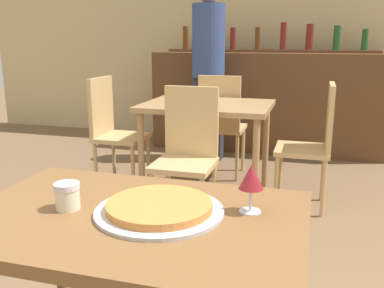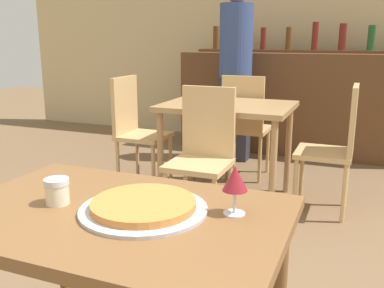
{
  "view_description": "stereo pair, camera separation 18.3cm",
  "coord_description": "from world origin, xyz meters",
  "px_view_note": "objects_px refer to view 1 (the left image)",
  "views": [
    {
      "loc": [
        0.53,
        -1.16,
        1.28
      ],
      "look_at": [
        0.04,
        0.55,
        0.84
      ],
      "focal_mm": 40.0,
      "sensor_mm": 36.0,
      "label": 1
    },
    {
      "loc": [
        0.71,
        -1.1,
        1.28
      ],
      "look_at": [
        0.04,
        0.55,
        0.84
      ],
      "focal_mm": 40.0,
      "sensor_mm": 36.0,
      "label": 2
    }
  ],
  "objects_px": {
    "chair_far_side_back": "(221,120)",
    "chair_far_side_left": "(112,126)",
    "cheese_shaker": "(67,196)",
    "chair_far_side_front": "(188,148)",
    "person_standing": "(208,65)",
    "wine_glass": "(251,178)",
    "chair_far_side_right": "(315,139)",
    "pizza_tray": "(159,208)"
  },
  "relations": [
    {
      "from": "chair_far_side_back",
      "to": "person_standing",
      "type": "distance_m",
      "value": 0.8
    },
    {
      "from": "chair_far_side_front",
      "to": "chair_far_side_left",
      "type": "distance_m",
      "value": 0.99
    },
    {
      "from": "person_standing",
      "to": "chair_far_side_back",
      "type": "bearing_deg",
      "value": -65.2
    },
    {
      "from": "chair_far_side_right",
      "to": "wine_glass",
      "type": "height_order",
      "value": "chair_far_side_right"
    },
    {
      "from": "person_standing",
      "to": "wine_glass",
      "type": "xyz_separation_m",
      "value": [
        0.91,
        -3.11,
        -0.16
      ]
    },
    {
      "from": "chair_far_side_front",
      "to": "chair_far_side_back",
      "type": "xyz_separation_m",
      "value": [
        0.0,
        1.08,
        0.0
      ]
    },
    {
      "from": "pizza_tray",
      "to": "cheese_shaker",
      "type": "height_order",
      "value": "cheese_shaker"
    },
    {
      "from": "chair_far_side_right",
      "to": "pizza_tray",
      "type": "height_order",
      "value": "chair_far_side_right"
    },
    {
      "from": "chair_far_side_left",
      "to": "pizza_tray",
      "type": "height_order",
      "value": "chair_far_side_left"
    },
    {
      "from": "chair_far_side_front",
      "to": "cheese_shaker",
      "type": "distance_m",
      "value": 1.59
    },
    {
      "from": "chair_far_side_left",
      "to": "pizza_tray",
      "type": "relative_size",
      "value": 2.32
    },
    {
      "from": "chair_far_side_back",
      "to": "chair_far_side_right",
      "type": "height_order",
      "value": "same"
    },
    {
      "from": "chair_far_side_right",
      "to": "pizza_tray",
      "type": "relative_size",
      "value": 2.32
    },
    {
      "from": "chair_far_side_right",
      "to": "wine_glass",
      "type": "distance_m",
      "value": 2.0
    },
    {
      "from": "chair_far_side_right",
      "to": "chair_far_side_front",
      "type": "bearing_deg",
      "value": -57.04
    },
    {
      "from": "pizza_tray",
      "to": "person_standing",
      "type": "bearing_deg",
      "value": 101.24
    },
    {
      "from": "chair_far_side_back",
      "to": "cheese_shaker",
      "type": "distance_m",
      "value": 2.66
    },
    {
      "from": "chair_far_side_right",
      "to": "cheese_shaker",
      "type": "distance_m",
      "value": 2.26
    },
    {
      "from": "pizza_tray",
      "to": "wine_glass",
      "type": "relative_size",
      "value": 2.6
    },
    {
      "from": "chair_far_side_back",
      "to": "pizza_tray",
      "type": "relative_size",
      "value": 2.32
    },
    {
      "from": "chair_far_side_left",
      "to": "person_standing",
      "type": "distance_m",
      "value": 1.35
    },
    {
      "from": "chair_far_side_left",
      "to": "wine_glass",
      "type": "xyz_separation_m",
      "value": [
        1.47,
        -1.97,
        0.3
      ]
    },
    {
      "from": "chair_far_side_right",
      "to": "person_standing",
      "type": "bearing_deg",
      "value": -135.65
    },
    {
      "from": "chair_far_side_back",
      "to": "cheese_shaker",
      "type": "height_order",
      "value": "chair_far_side_back"
    },
    {
      "from": "cheese_shaker",
      "to": "wine_glass",
      "type": "xyz_separation_m",
      "value": [
        0.57,
        0.14,
        0.07
      ]
    },
    {
      "from": "chair_far_side_left",
      "to": "person_standing",
      "type": "height_order",
      "value": "person_standing"
    },
    {
      "from": "chair_far_side_front",
      "to": "wine_glass",
      "type": "relative_size",
      "value": 6.04
    },
    {
      "from": "chair_far_side_back",
      "to": "pizza_tray",
      "type": "xyz_separation_m",
      "value": [
        0.36,
        -2.6,
        0.21
      ]
    },
    {
      "from": "chair_far_side_front",
      "to": "chair_far_side_back",
      "type": "bearing_deg",
      "value": 90.0
    },
    {
      "from": "chair_far_side_back",
      "to": "chair_far_side_left",
      "type": "distance_m",
      "value": 0.99
    },
    {
      "from": "cheese_shaker",
      "to": "wine_glass",
      "type": "distance_m",
      "value": 0.6
    },
    {
      "from": "chair_far_side_front",
      "to": "chair_far_side_right",
      "type": "bearing_deg",
      "value": 32.96
    },
    {
      "from": "cheese_shaker",
      "to": "wine_glass",
      "type": "bearing_deg",
      "value": 13.62
    },
    {
      "from": "person_standing",
      "to": "cheese_shaker",
      "type": "bearing_deg",
      "value": -84.08
    },
    {
      "from": "chair_far_side_front",
      "to": "wine_glass",
      "type": "height_order",
      "value": "chair_far_side_front"
    },
    {
      "from": "chair_far_side_left",
      "to": "person_standing",
      "type": "bearing_deg",
      "value": -26.3
    },
    {
      "from": "person_standing",
      "to": "wine_glass",
      "type": "distance_m",
      "value": 3.24
    },
    {
      "from": "chair_far_side_front",
      "to": "person_standing",
      "type": "bearing_deg",
      "value": 99.29
    },
    {
      "from": "chair_far_side_right",
      "to": "pizza_tray",
      "type": "distance_m",
      "value": 2.12
    },
    {
      "from": "chair_far_side_front",
      "to": "wine_glass",
      "type": "distance_m",
      "value": 1.59
    },
    {
      "from": "chair_far_side_left",
      "to": "cheese_shaker",
      "type": "height_order",
      "value": "chair_far_side_left"
    },
    {
      "from": "chair_far_side_right",
      "to": "chair_far_side_back",
      "type": "bearing_deg",
      "value": -122.96
    }
  ]
}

